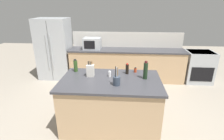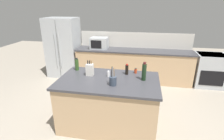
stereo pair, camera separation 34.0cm
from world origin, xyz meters
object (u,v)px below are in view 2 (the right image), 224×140
(refrigerator, at_px, (63,47))
(utensil_crock, at_px, (113,81))
(knife_block, at_px, (90,70))
(soy_sauce_bottle, at_px, (127,70))
(salt_shaker, at_px, (108,74))
(range_oven, at_px, (209,70))
(microwave, at_px, (99,43))
(spice_jar_paprika, at_px, (136,71))
(olive_oil_bottle, at_px, (77,64))
(wine_bottle, at_px, (144,72))

(refrigerator, relative_size, utensil_crock, 5.67)
(knife_block, relative_size, soy_sauce_bottle, 1.40)
(refrigerator, xyz_separation_m, salt_shaker, (1.88, -2.12, 0.09))
(refrigerator, bearing_deg, range_oven, -0.68)
(microwave, relative_size, spice_jar_paprika, 5.22)
(microwave, height_order, olive_oil_bottle, microwave)
(spice_jar_paprika, bearing_deg, utensil_crock, -119.13)
(range_oven, bearing_deg, soy_sauce_bottle, -138.24)
(utensil_crock, xyz_separation_m, wine_bottle, (0.50, 0.30, 0.07))
(wine_bottle, xyz_separation_m, olive_oil_bottle, (-1.33, 0.27, -0.04))
(knife_block, relative_size, salt_shaker, 2.50)
(range_oven, xyz_separation_m, spice_jar_paprika, (-1.96, -1.80, 0.52))
(olive_oil_bottle, bearing_deg, range_oven, 30.46)
(microwave, xyz_separation_m, wine_bottle, (1.34, -2.11, -0.01))
(olive_oil_bottle, bearing_deg, microwave, 90.16)
(refrigerator, height_order, knife_block, refrigerator)
(utensil_crock, bearing_deg, microwave, 109.30)
(soy_sauce_bottle, xyz_separation_m, wine_bottle, (0.32, -0.21, 0.06))
(refrigerator, xyz_separation_m, olive_oil_bottle, (1.19, -1.90, 0.15))
(knife_block, relative_size, utensil_crock, 0.91)
(soy_sauce_bottle, relative_size, wine_bottle, 0.62)
(spice_jar_paprika, relative_size, soy_sauce_bottle, 0.46)
(wine_bottle, bearing_deg, refrigerator, 139.41)
(range_oven, height_order, soy_sauce_bottle, soy_sauce_bottle)
(salt_shaker, xyz_separation_m, olive_oil_bottle, (-0.69, 0.22, 0.06))
(refrigerator, height_order, soy_sauce_bottle, refrigerator)
(microwave, bearing_deg, soy_sauce_bottle, -61.74)
(utensil_crock, relative_size, wine_bottle, 0.96)
(range_oven, xyz_separation_m, soy_sauce_bottle, (-2.12, -1.89, 0.57))
(wine_bottle, distance_m, olive_oil_bottle, 1.36)
(range_oven, height_order, microwave, microwave)
(range_oven, height_order, utensil_crock, utensil_crock)
(spice_jar_paprika, bearing_deg, range_oven, 42.56)
(knife_block, xyz_separation_m, soy_sauce_bottle, (0.67, 0.17, -0.02))
(microwave, distance_m, salt_shaker, 2.18)
(knife_block, xyz_separation_m, spice_jar_paprika, (0.84, 0.27, -0.07))
(spice_jar_paprika, bearing_deg, soy_sauce_bottle, -149.66)
(range_oven, distance_m, knife_block, 3.53)
(refrigerator, bearing_deg, olive_oil_bottle, -57.92)
(wine_bottle, bearing_deg, utensil_crock, -149.12)
(refrigerator, distance_m, soy_sauce_bottle, 2.94)
(utensil_crock, distance_m, wine_bottle, 0.58)
(range_oven, relative_size, knife_block, 3.17)
(salt_shaker, bearing_deg, knife_block, -179.78)
(soy_sauce_bottle, bearing_deg, range_oven, 41.76)
(range_oven, relative_size, olive_oil_bottle, 3.66)
(knife_block, height_order, wine_bottle, wine_bottle)
(refrigerator, bearing_deg, soy_sauce_bottle, -41.48)
(knife_block, bearing_deg, range_oven, 37.98)
(microwave, distance_m, knife_block, 2.10)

